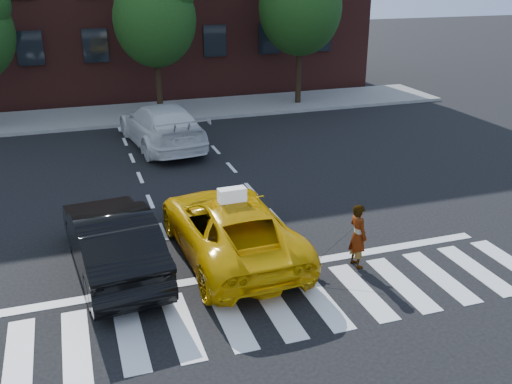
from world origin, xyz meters
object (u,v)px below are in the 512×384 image
tree_mid (155,9)px  white_suv (162,125)px  black_sedan (112,240)px  taxi (230,227)px  dog (310,271)px  woman (358,236)px

tree_mid → white_suv: (-0.78, -4.82, -4.01)m
tree_mid → black_sedan: 15.29m
white_suv → taxi: bearing=83.4°
tree_mid → taxi: (-0.77, -14.42, -4.10)m
black_sedan → dog: (4.16, -1.80, -0.61)m
tree_mid → dog: 16.78m
taxi → woman: 3.04m
taxi → dog: taxi is taller
dog → tree_mid: bearing=92.8°
tree_mid → white_suv: tree_mid is taller
taxi → dog: (1.38, -1.69, -0.56)m
black_sedan → white_suv: bearing=-111.9°
black_sedan → dog: bearing=151.0°
black_sedan → dog: black_sedan is taller
woman → dog: size_ratio=2.71×
tree_mid → dog: bearing=-87.8°
black_sedan → tree_mid: bearing=-109.6°
dog → taxi: bearing=129.9°
black_sedan → dog: 4.58m
tree_mid → taxi: bearing=-93.1°
black_sedan → woman: (5.44, -1.58, -0.01)m
black_sedan → woman: black_sedan is taller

